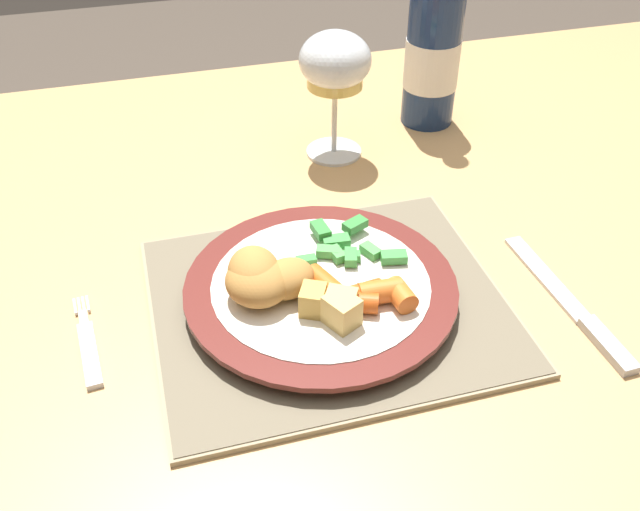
{
  "coord_description": "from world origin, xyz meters",
  "views": [
    {
      "loc": [
        -0.18,
        -0.63,
        1.21
      ],
      "look_at": [
        -0.04,
        -0.11,
        0.78
      ],
      "focal_mm": 40.0,
      "sensor_mm": 36.0,
      "label": 1
    }
  ],
  "objects": [
    {
      "name": "roast_potatoes",
      "position": [
        -0.05,
        -0.18,
        0.78
      ],
      "size": [
        0.05,
        0.06,
        0.03
      ],
      "color": "gold",
      "rests_on": "dinner_plate"
    },
    {
      "name": "wine_glass",
      "position": [
        0.05,
        0.14,
        0.86
      ],
      "size": [
        0.09,
        0.09,
        0.16
      ],
      "color": "silver",
      "rests_on": "dining_table"
    },
    {
      "name": "breaded_croquettes",
      "position": [
        -0.1,
        -0.13,
        0.79
      ],
      "size": [
        0.1,
        0.09,
        0.04
      ],
      "color": "tan",
      "rests_on": "dinner_plate"
    },
    {
      "name": "bottle",
      "position": [
        0.2,
        0.19,
        0.85
      ],
      "size": [
        0.07,
        0.07,
        0.3
      ],
      "color": "navy",
      "rests_on": "dining_table"
    },
    {
      "name": "dinner_plate",
      "position": [
        -0.05,
        -0.13,
        0.76
      ],
      "size": [
        0.26,
        0.26,
        0.02
      ],
      "color": "white",
      "rests_on": "placemat"
    },
    {
      "name": "table_knife",
      "position": [
        0.19,
        -0.21,
        0.74
      ],
      "size": [
        0.03,
        0.21,
        0.01
      ],
      "color": "silver",
      "rests_on": "dining_table"
    },
    {
      "name": "fork",
      "position": [
        -0.26,
        -0.13,
        0.74
      ],
      "size": [
        0.02,
        0.12,
        0.01
      ],
      "color": "silver",
      "rests_on": "dining_table"
    },
    {
      "name": "dining_table",
      "position": [
        0.0,
        0.0,
        0.66
      ],
      "size": [
        1.54,
        0.88,
        0.74
      ],
      "color": "tan",
      "rests_on": "ground"
    },
    {
      "name": "placemat",
      "position": [
        -0.04,
        -0.14,
        0.74
      ],
      "size": [
        0.33,
        0.29,
        0.01
      ],
      "color": "gray",
      "rests_on": "dining_table"
    },
    {
      "name": "glazed_carrots",
      "position": [
        -0.01,
        -0.17,
        0.78
      ],
      "size": [
        0.09,
        0.07,
        0.02
      ],
      "color": "#CC5119",
      "rests_on": "dinner_plate"
    },
    {
      "name": "green_beans_pile",
      "position": [
        -0.01,
        -0.09,
        0.77
      ],
      "size": [
        0.11,
        0.08,
        0.02
      ],
      "color": "#4CA84C",
      "rests_on": "dinner_plate"
    }
  ]
}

